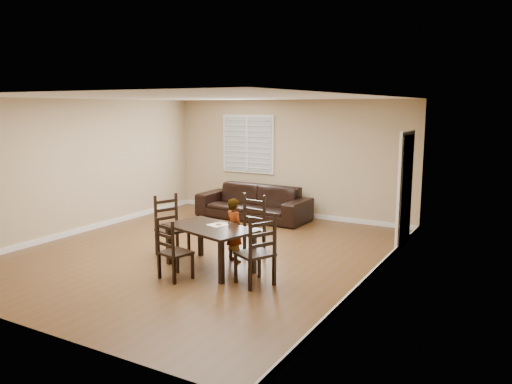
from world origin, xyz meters
TOP-DOWN VIEW (x-y plane):
  - ground at (0.00, 0.00)m, footprint 7.00×7.00m
  - room at (0.04, 0.18)m, footprint 6.04×7.04m
  - dining_table at (0.62, -0.67)m, footprint 1.62×1.18m
  - chair_near at (0.86, 0.25)m, footprint 0.53×0.50m
  - chair_far at (0.42, -1.42)m, footprint 0.50×0.48m
  - chair_left at (-0.46, -0.36)m, footprint 0.58×0.60m
  - chair_right at (1.70, -1.00)m, footprint 0.61×0.63m
  - child at (0.76, -0.16)m, footprint 0.46×0.40m
  - napkin at (0.67, -0.52)m, footprint 0.34×0.34m
  - donut at (0.68, -0.52)m, footprint 0.10×0.10m
  - sofa at (-0.56, 2.77)m, footprint 2.62×1.09m

SIDE VIEW (x-z plane):
  - ground at x=0.00m, z-range 0.00..0.00m
  - sofa at x=-0.56m, z-range 0.00..0.76m
  - chair_far at x=0.42m, z-range -0.04..0.89m
  - chair_left at x=-0.46m, z-range -0.05..1.00m
  - chair_right at x=1.70m, z-range -0.05..1.01m
  - chair_near at x=0.86m, z-range -0.05..1.02m
  - child at x=0.76m, z-range 0.00..1.07m
  - dining_table at x=0.62m, z-range 0.25..0.93m
  - napkin at x=0.67m, z-range 0.68..0.69m
  - donut at x=0.68m, z-range 0.69..0.72m
  - room at x=0.04m, z-range 0.45..3.17m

